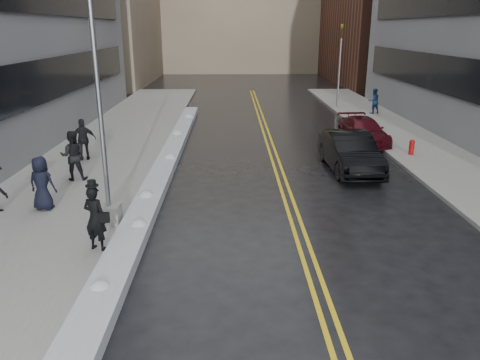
{
  "coord_description": "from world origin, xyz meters",
  "views": [
    {
      "loc": [
        0.45,
        -11.37,
        5.91
      ],
      "look_at": [
        0.72,
        2.72,
        1.3
      ],
      "focal_mm": 35.0,
      "sensor_mm": 36.0,
      "label": 1
    }
  ],
  "objects_px": {
    "lamppost": "(103,148)",
    "pedestrian_d": "(84,139)",
    "pedestrian_b": "(73,156)",
    "fire_hydrant": "(412,146)",
    "pedestrian_east": "(374,101)",
    "car_maroon": "(363,131)",
    "traffic_signal": "(340,63)",
    "pedestrian_fedora": "(95,218)",
    "pedestrian_c": "(42,183)",
    "car_black": "(350,152)"
  },
  "relations": [
    {
      "from": "pedestrian_c",
      "to": "car_maroon",
      "type": "xyz_separation_m",
      "value": [
        13.27,
        9.78,
        -0.39
      ]
    },
    {
      "from": "traffic_signal",
      "to": "pedestrian_fedora",
      "type": "xyz_separation_m",
      "value": [
        -11.7,
        -23.75,
        -2.35
      ]
    },
    {
      "from": "lamppost",
      "to": "traffic_signal",
      "type": "height_order",
      "value": "lamppost"
    },
    {
      "from": "lamppost",
      "to": "car_black",
      "type": "distance_m",
      "value": 10.77
    },
    {
      "from": "fire_hydrant",
      "to": "car_black",
      "type": "relative_size",
      "value": 0.15
    },
    {
      "from": "traffic_signal",
      "to": "pedestrian_c",
      "type": "distance_m",
      "value": 25.29
    },
    {
      "from": "pedestrian_east",
      "to": "pedestrian_fedora",
      "type": "bearing_deg",
      "value": 41.56
    },
    {
      "from": "traffic_signal",
      "to": "pedestrian_c",
      "type": "relative_size",
      "value": 3.32
    },
    {
      "from": "fire_hydrant",
      "to": "pedestrian_east",
      "type": "relative_size",
      "value": 0.42
    },
    {
      "from": "traffic_signal",
      "to": "pedestrian_fedora",
      "type": "bearing_deg",
      "value": -116.23
    },
    {
      "from": "traffic_signal",
      "to": "car_black",
      "type": "height_order",
      "value": "traffic_signal"
    },
    {
      "from": "pedestrian_fedora",
      "to": "lamppost",
      "type": "bearing_deg",
      "value": -66.57
    },
    {
      "from": "pedestrian_east",
      "to": "lamppost",
      "type": "bearing_deg",
      "value": 39.05
    },
    {
      "from": "car_maroon",
      "to": "pedestrian_c",
      "type": "bearing_deg",
      "value": -147.56
    },
    {
      "from": "traffic_signal",
      "to": "pedestrian_b",
      "type": "height_order",
      "value": "traffic_signal"
    },
    {
      "from": "traffic_signal",
      "to": "pedestrian_fedora",
      "type": "height_order",
      "value": "traffic_signal"
    },
    {
      "from": "pedestrian_c",
      "to": "car_black",
      "type": "relative_size",
      "value": 0.36
    },
    {
      "from": "pedestrian_b",
      "to": "car_black",
      "type": "xyz_separation_m",
      "value": [
        11.29,
        1.5,
        -0.31
      ]
    },
    {
      "from": "pedestrian_fedora",
      "to": "fire_hydrant",
      "type": "bearing_deg",
      "value": -121.21
    },
    {
      "from": "fire_hydrant",
      "to": "car_maroon",
      "type": "bearing_deg",
      "value": 116.39
    },
    {
      "from": "lamppost",
      "to": "traffic_signal",
      "type": "bearing_deg",
      "value": 61.79
    },
    {
      "from": "pedestrian_b",
      "to": "pedestrian_d",
      "type": "bearing_deg",
      "value": -89.56
    },
    {
      "from": "pedestrian_c",
      "to": "car_black",
      "type": "distance_m",
      "value": 12.23
    },
    {
      "from": "pedestrian_d",
      "to": "car_maroon",
      "type": "distance_m",
      "value": 14.21
    },
    {
      "from": "pedestrian_b",
      "to": "pedestrian_d",
      "type": "height_order",
      "value": "pedestrian_b"
    },
    {
      "from": "pedestrian_d",
      "to": "car_black",
      "type": "height_order",
      "value": "pedestrian_d"
    },
    {
      "from": "pedestrian_fedora",
      "to": "pedestrian_b",
      "type": "height_order",
      "value": "pedestrian_b"
    },
    {
      "from": "fire_hydrant",
      "to": "pedestrian_fedora",
      "type": "relative_size",
      "value": 0.4
    },
    {
      "from": "fire_hydrant",
      "to": "pedestrian_d",
      "type": "distance_m",
      "value": 15.26
    },
    {
      "from": "pedestrian_d",
      "to": "car_maroon",
      "type": "xyz_separation_m",
      "value": [
        13.73,
        3.63,
        -0.43
      ]
    },
    {
      "from": "fire_hydrant",
      "to": "traffic_signal",
      "type": "distance_m",
      "value": 14.3
    },
    {
      "from": "car_black",
      "to": "car_maroon",
      "type": "xyz_separation_m",
      "value": [
        1.97,
        5.09,
        -0.17
      ]
    },
    {
      "from": "fire_hydrant",
      "to": "car_maroon",
      "type": "distance_m",
      "value": 3.38
    },
    {
      "from": "lamppost",
      "to": "pedestrian_b",
      "type": "height_order",
      "value": "lamppost"
    },
    {
      "from": "car_maroon",
      "to": "pedestrian_d",
      "type": "bearing_deg",
      "value": -169.13
    },
    {
      "from": "fire_hydrant",
      "to": "pedestrian_east",
      "type": "xyz_separation_m",
      "value": [
        1.43,
        11.22,
        0.47
      ]
    },
    {
      "from": "lamppost",
      "to": "pedestrian_east",
      "type": "distance_m",
      "value": 23.67
    },
    {
      "from": "pedestrian_b",
      "to": "pedestrian_d",
      "type": "relative_size",
      "value": 1.04
    },
    {
      "from": "traffic_signal",
      "to": "car_maroon",
      "type": "bearing_deg",
      "value": -95.21
    },
    {
      "from": "pedestrian_c",
      "to": "fire_hydrant",
      "type": "bearing_deg",
      "value": -145.16
    },
    {
      "from": "lamppost",
      "to": "pedestrian_d",
      "type": "relative_size",
      "value": 4.05
    },
    {
      "from": "pedestrian_b",
      "to": "pedestrian_c",
      "type": "relative_size",
      "value": 1.09
    },
    {
      "from": "traffic_signal",
      "to": "car_maroon",
      "type": "relative_size",
      "value": 1.32
    },
    {
      "from": "pedestrian_c",
      "to": "pedestrian_east",
      "type": "xyz_separation_m",
      "value": [
        16.2,
        17.97,
        -0.04
      ]
    },
    {
      "from": "car_black",
      "to": "fire_hydrant",
      "type": "bearing_deg",
      "value": 28.89
    },
    {
      "from": "pedestrian_b",
      "to": "pedestrian_c",
      "type": "bearing_deg",
      "value": 81.18
    },
    {
      "from": "lamppost",
      "to": "pedestrian_fedora",
      "type": "xyz_separation_m",
      "value": [
        0.1,
        -1.75,
        -1.48
      ]
    },
    {
      "from": "traffic_signal",
      "to": "car_maroon",
      "type": "xyz_separation_m",
      "value": [
        -1.0,
        -10.98,
        -2.74
      ]
    },
    {
      "from": "traffic_signal",
      "to": "pedestrian_fedora",
      "type": "distance_m",
      "value": 26.58
    },
    {
      "from": "lamppost",
      "to": "pedestrian_d",
      "type": "distance_m",
      "value": 8.08
    }
  ]
}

